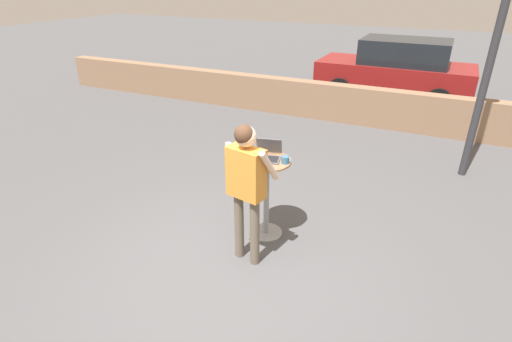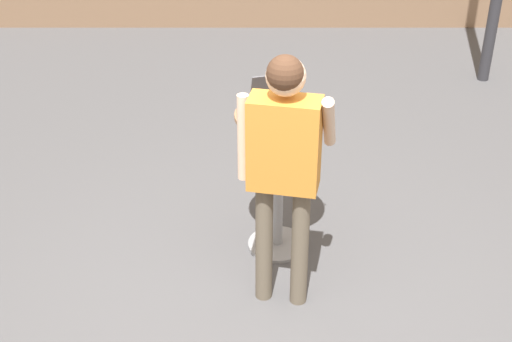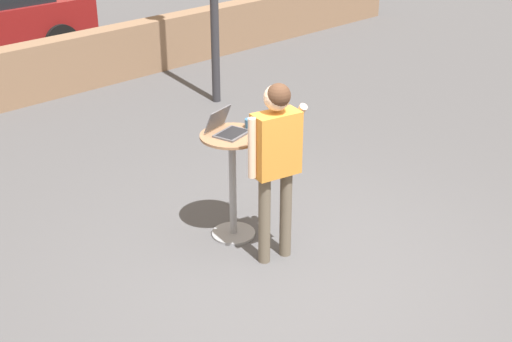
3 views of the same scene
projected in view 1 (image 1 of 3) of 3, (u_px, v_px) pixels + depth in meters
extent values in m
plane|color=#4C4C4F|center=(230.00, 270.00, 4.65)|extent=(50.00, 50.00, 0.00)
cube|color=#84664C|center=(350.00, 104.00, 9.11)|extent=(16.68, 0.35, 0.84)
cylinder|color=gray|center=(266.00, 232.00, 5.30)|extent=(0.43, 0.43, 0.03)
cylinder|color=gray|center=(266.00, 198.00, 5.07)|extent=(0.07, 0.07, 1.02)
cylinder|color=#8C6647|center=(267.00, 161.00, 4.83)|extent=(0.60, 0.60, 0.02)
cube|color=#515156|center=(267.00, 159.00, 4.82)|extent=(0.36, 0.30, 0.02)
cube|color=black|center=(267.00, 159.00, 4.82)|extent=(0.31, 0.25, 0.00)
cube|color=#515156|center=(269.00, 146.00, 4.91)|extent=(0.33, 0.17, 0.21)
cube|color=white|center=(269.00, 146.00, 4.91)|extent=(0.30, 0.15, 0.19)
cylinder|color=#336084|center=(285.00, 160.00, 4.73)|extent=(0.09, 0.09, 0.09)
torus|color=#336084|center=(290.00, 161.00, 4.71)|extent=(0.04, 0.01, 0.04)
cylinder|color=brown|center=(239.00, 225.00, 4.71)|extent=(0.11, 0.11, 0.87)
cylinder|color=brown|center=(255.00, 232.00, 4.58)|extent=(0.11, 0.11, 0.87)
cube|color=orange|center=(246.00, 173.00, 4.32)|extent=(0.45, 0.29, 0.58)
sphere|color=beige|center=(246.00, 136.00, 4.13)|extent=(0.23, 0.23, 0.23)
sphere|color=#472D1E|center=(244.00, 135.00, 4.10)|extent=(0.21, 0.21, 0.21)
cylinder|color=beige|center=(229.00, 166.00, 4.45)|extent=(0.07, 0.07, 0.55)
cylinder|color=beige|center=(269.00, 166.00, 4.19)|extent=(0.13, 0.33, 0.42)
cube|color=maroon|center=(393.00, 76.00, 10.74)|extent=(3.99, 1.69, 0.70)
cube|color=black|center=(405.00, 51.00, 10.37)|extent=(2.20, 1.47, 0.62)
cylinder|color=black|center=(340.00, 89.00, 10.74)|extent=(0.62, 0.23, 0.62)
cylinder|color=black|center=(354.00, 77.00, 11.99)|extent=(0.62, 0.23, 0.62)
cylinder|color=black|center=(438.00, 100.00, 9.77)|extent=(0.62, 0.23, 0.62)
cylinder|color=black|center=(442.00, 86.00, 11.03)|extent=(0.62, 0.23, 0.62)
cylinder|color=#2D2D33|center=(499.00, 28.00, 5.81)|extent=(0.12, 0.12, 4.78)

